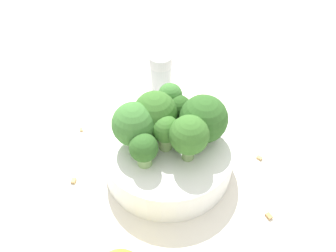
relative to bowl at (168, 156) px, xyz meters
The scene contains 16 objects.
ground_plane 0.02m from the bowl, ahead, with size 3.00×3.00×0.00m, color silver.
bowl is the anchor object (origin of this frame).
broccoli_floret_0 0.07m from the bowl, 139.24° to the right, with size 0.06×0.06×0.06m.
broccoli_floret_1 0.06m from the bowl, 75.73° to the left, with size 0.03×0.03×0.04m.
broccoli_floret_2 0.07m from the bowl, 165.08° to the left, with size 0.05×0.05×0.06m.
broccoli_floret_3 0.06m from the bowl, 22.08° to the right, with size 0.05×0.05×0.06m.
broccoli_floret_4 0.07m from the bowl, 27.18° to the left, with size 0.05×0.05×0.06m.
broccoli_floret_5 0.08m from the bowl, 65.33° to the right, with size 0.03×0.03×0.05m.
broccoli_floret_6 0.05m from the bowl, 70.60° to the left, with size 0.03×0.03×0.05m.
broccoli_floret_7 0.06m from the bowl, 81.50° to the right, with size 0.03×0.03×0.04m.
pepper_shaker 0.15m from the bowl, 58.15° to the right, with size 0.04×0.04×0.08m.
almond_crumb_0 0.15m from the bowl, 82.43° to the right, with size 0.01×0.01×0.01m, color tan.
almond_crumb_1 0.13m from the bowl, 146.40° to the right, with size 0.01×0.00×0.01m, color tan.
almond_crumb_2 0.15m from the bowl, ahead, with size 0.01×0.00×0.01m, color tan.
almond_crumb_3 0.13m from the bowl, 39.02° to the left, with size 0.01×0.01×0.01m, color tan.
almond_crumb_4 0.14m from the bowl, behind, with size 0.01×0.01×0.01m, color #AD7F4C.
Camera 1 is at (-0.13, 0.24, 0.35)m, focal length 35.00 mm.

